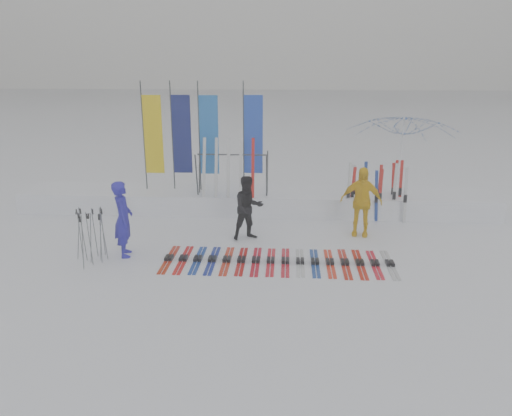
# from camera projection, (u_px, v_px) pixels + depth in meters

# --- Properties ---
(ground) EXTENTS (120.00, 120.00, 0.00)m
(ground) POSITION_uv_depth(u_px,v_px,m) (242.00, 274.00, 10.69)
(ground) COLOR white
(ground) RESTS_ON ground
(snow_bank) EXTENTS (14.00, 1.60, 0.60)m
(snow_bank) POSITION_uv_depth(u_px,v_px,m) (256.00, 201.00, 14.99)
(snow_bank) COLOR white
(snow_bank) RESTS_ON ground
(person_blue) EXTENTS (0.59, 0.74, 1.79)m
(person_blue) POSITION_uv_depth(u_px,v_px,m) (123.00, 219.00, 11.45)
(person_blue) COLOR #201BA2
(person_blue) RESTS_ON ground
(person_black) EXTENTS (0.98, 0.90, 1.63)m
(person_black) POSITION_uv_depth(u_px,v_px,m) (248.00, 208.00, 12.53)
(person_black) COLOR black
(person_black) RESTS_ON ground
(person_yellow) EXTENTS (1.12, 0.63, 1.80)m
(person_yellow) POSITION_uv_depth(u_px,v_px,m) (361.00, 202.00, 12.78)
(person_yellow) COLOR yellow
(person_yellow) RESTS_ON ground
(tent_canopy) EXTENTS (4.17, 4.20, 2.92)m
(tent_canopy) POSITION_uv_depth(u_px,v_px,m) (400.00, 162.00, 14.80)
(tent_canopy) COLOR white
(tent_canopy) RESTS_ON ground
(ski_row) EXTENTS (5.17, 1.70, 0.07)m
(ski_row) POSITION_uv_depth(u_px,v_px,m) (278.00, 261.00, 11.29)
(ski_row) COLOR #AC1E0D
(ski_row) RESTS_ON ground
(pole_cluster) EXTENTS (0.72, 0.95, 1.24)m
(pole_cluster) POSITION_uv_depth(u_px,v_px,m) (92.00, 236.00, 11.23)
(pole_cluster) COLOR #595B60
(pole_cluster) RESTS_ON ground
(feather_flags) EXTENTS (3.53, 0.20, 3.20)m
(feather_flags) POSITION_uv_depth(u_px,v_px,m) (198.00, 135.00, 14.67)
(feather_flags) COLOR #383A3F
(feather_flags) RESTS_ON ground
(ski_rack) EXTENTS (2.04, 0.80, 1.23)m
(ski_rack) POSITION_uv_depth(u_px,v_px,m) (232.00, 168.00, 14.33)
(ski_rack) COLOR #383A3F
(ski_rack) RESTS_ON ground
(upright_skis) EXTENTS (1.60, 1.17, 1.69)m
(upright_skis) POSITION_uv_depth(u_px,v_px,m) (379.00, 191.00, 14.21)
(upright_skis) COLOR red
(upright_skis) RESTS_ON ground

